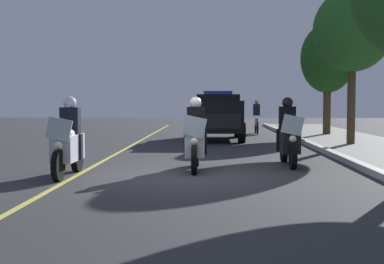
{
  "coord_description": "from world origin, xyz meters",
  "views": [
    {
      "loc": [
        11.26,
        0.45,
        1.61
      ],
      "look_at": [
        -0.84,
        0.0,
        0.9
      ],
      "focal_mm": 48.96,
      "sensor_mm": 36.0,
      "label": 1
    }
  ],
  "objects_px": {
    "police_motorcycle_trailing": "(288,138)",
    "tree_behind_suv": "(328,59)",
    "tree_far_back": "(353,31)",
    "police_motorcycle_lead_left": "(68,144)",
    "police_motorcycle_lead_right": "(195,140)",
    "police_suv": "(218,114)",
    "cyclist_background": "(257,117)"
  },
  "relations": [
    {
      "from": "police_motorcycle_lead_left",
      "to": "police_motorcycle_trailing",
      "type": "xyz_separation_m",
      "value": [
        -2.06,
        5.0,
        0.0
      ]
    },
    {
      "from": "police_motorcycle_trailing",
      "to": "tree_behind_suv",
      "type": "xyz_separation_m",
      "value": [
        -11.36,
        3.43,
        2.88
      ]
    },
    {
      "from": "police_suv",
      "to": "cyclist_background",
      "type": "xyz_separation_m",
      "value": [
        -3.88,
        1.95,
        -0.22
      ]
    },
    {
      "from": "police_motorcycle_lead_right",
      "to": "cyclist_background",
      "type": "distance_m",
      "value": 13.85
    },
    {
      "from": "police_motorcycle_trailing",
      "to": "tree_behind_suv",
      "type": "relative_size",
      "value": 0.42
    },
    {
      "from": "police_motorcycle_lead_right",
      "to": "tree_far_back",
      "type": "relative_size",
      "value": 0.39
    },
    {
      "from": "police_motorcycle_lead_right",
      "to": "police_motorcycle_trailing",
      "type": "relative_size",
      "value": 1.0
    },
    {
      "from": "cyclist_background",
      "to": "tree_far_back",
      "type": "height_order",
      "value": "tree_far_back"
    },
    {
      "from": "tree_far_back",
      "to": "police_suv",
      "type": "bearing_deg",
      "value": -123.48
    },
    {
      "from": "police_motorcycle_lead_left",
      "to": "police_suv",
      "type": "height_order",
      "value": "police_suv"
    },
    {
      "from": "police_suv",
      "to": "tree_behind_suv",
      "type": "height_order",
      "value": "tree_behind_suv"
    },
    {
      "from": "tree_far_back",
      "to": "police_motorcycle_lead_right",
      "type": "bearing_deg",
      "value": -39.04
    },
    {
      "from": "police_motorcycle_trailing",
      "to": "tree_behind_suv",
      "type": "bearing_deg",
      "value": 163.18
    },
    {
      "from": "police_motorcycle_lead_right",
      "to": "police_motorcycle_lead_left",
      "type": "bearing_deg",
      "value": -66.95
    },
    {
      "from": "cyclist_background",
      "to": "police_motorcycle_trailing",
      "type": "bearing_deg",
      "value": -1.33
    },
    {
      "from": "police_motorcycle_trailing",
      "to": "tree_far_back",
      "type": "bearing_deg",
      "value": 151.77
    },
    {
      "from": "police_motorcycle_trailing",
      "to": "police_motorcycle_lead_left",
      "type": "bearing_deg",
      "value": -67.56
    },
    {
      "from": "police_motorcycle_lead_left",
      "to": "tree_far_back",
      "type": "xyz_separation_m",
      "value": [
        -7.75,
        8.05,
        3.41
      ]
    },
    {
      "from": "police_suv",
      "to": "police_motorcycle_lead_right",
      "type": "bearing_deg",
      "value": -3.82
    },
    {
      "from": "police_motorcycle_lead_right",
      "to": "police_suv",
      "type": "xyz_separation_m",
      "value": [
        -9.72,
        0.65,
        0.37
      ]
    },
    {
      "from": "police_motorcycle_trailing",
      "to": "tree_far_back",
      "type": "xyz_separation_m",
      "value": [
        -5.69,
        3.05,
        3.41
      ]
    },
    {
      "from": "police_motorcycle_trailing",
      "to": "tree_far_back",
      "type": "height_order",
      "value": "tree_far_back"
    },
    {
      "from": "police_motorcycle_trailing",
      "to": "cyclist_background",
      "type": "height_order",
      "value": "police_motorcycle_trailing"
    },
    {
      "from": "cyclist_background",
      "to": "police_suv",
      "type": "bearing_deg",
      "value": -26.62
    },
    {
      "from": "police_suv",
      "to": "tree_behind_suv",
      "type": "bearing_deg",
      "value": 116.71
    },
    {
      "from": "tree_far_back",
      "to": "police_motorcycle_lead_left",
      "type": "bearing_deg",
      "value": -46.1
    },
    {
      "from": "police_suv",
      "to": "police_motorcycle_trailing",
      "type": "bearing_deg",
      "value": 10.64
    },
    {
      "from": "tree_behind_suv",
      "to": "tree_far_back",
      "type": "bearing_deg",
      "value": -3.85
    },
    {
      "from": "police_motorcycle_trailing",
      "to": "cyclist_background",
      "type": "relative_size",
      "value": 1.22
    },
    {
      "from": "police_motorcycle_lead_right",
      "to": "police_suv",
      "type": "relative_size",
      "value": 0.44
    },
    {
      "from": "tree_far_back",
      "to": "cyclist_background",
      "type": "bearing_deg",
      "value": -158.48
    },
    {
      "from": "police_motorcycle_lead_left",
      "to": "tree_far_back",
      "type": "relative_size",
      "value": 0.39
    }
  ]
}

